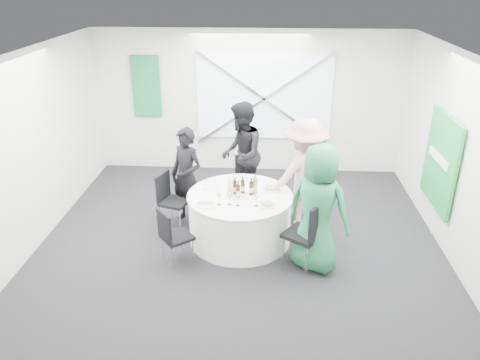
# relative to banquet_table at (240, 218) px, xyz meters

# --- Properties ---
(floor) EXTENTS (6.00, 6.00, 0.00)m
(floor) POSITION_rel_banquet_table_xyz_m (0.00, -0.20, -0.38)
(floor) COLOR black
(floor) RESTS_ON ground
(ceiling) EXTENTS (6.00, 6.00, 0.00)m
(ceiling) POSITION_rel_banquet_table_xyz_m (0.00, -0.20, 2.42)
(ceiling) COLOR white
(ceiling) RESTS_ON wall_back
(wall_back) EXTENTS (6.00, 0.00, 6.00)m
(wall_back) POSITION_rel_banquet_table_xyz_m (0.00, 2.80, 1.02)
(wall_back) COLOR silver
(wall_back) RESTS_ON floor
(wall_front) EXTENTS (6.00, 0.00, 6.00)m
(wall_front) POSITION_rel_banquet_table_xyz_m (0.00, -3.20, 1.02)
(wall_front) COLOR silver
(wall_front) RESTS_ON floor
(wall_left) EXTENTS (0.00, 6.00, 6.00)m
(wall_left) POSITION_rel_banquet_table_xyz_m (-3.00, -0.20, 1.02)
(wall_left) COLOR silver
(wall_left) RESTS_ON floor
(wall_right) EXTENTS (0.00, 6.00, 6.00)m
(wall_right) POSITION_rel_banquet_table_xyz_m (3.00, -0.20, 1.02)
(wall_right) COLOR silver
(wall_right) RESTS_ON floor
(window_panel) EXTENTS (2.60, 0.03, 1.60)m
(window_panel) POSITION_rel_banquet_table_xyz_m (0.30, 2.76, 1.12)
(window_panel) COLOR white
(window_panel) RESTS_ON wall_back
(window_brace_a) EXTENTS (2.63, 0.05, 1.84)m
(window_brace_a) POSITION_rel_banquet_table_xyz_m (0.30, 2.72, 1.12)
(window_brace_a) COLOR silver
(window_brace_a) RESTS_ON window_panel
(window_brace_b) EXTENTS (2.63, 0.05, 1.84)m
(window_brace_b) POSITION_rel_banquet_table_xyz_m (0.30, 2.72, 1.12)
(window_brace_b) COLOR silver
(window_brace_b) RESTS_ON window_panel
(green_banner) EXTENTS (0.55, 0.04, 1.20)m
(green_banner) POSITION_rel_banquet_table_xyz_m (-2.00, 2.75, 1.32)
(green_banner) COLOR #156931
(green_banner) RESTS_ON wall_back
(green_sign) EXTENTS (0.05, 1.20, 1.40)m
(green_sign) POSITION_rel_banquet_table_xyz_m (2.94, 0.40, 0.82)
(green_sign) COLOR green
(green_sign) RESTS_ON wall_right
(banquet_table) EXTENTS (1.56, 1.56, 0.76)m
(banquet_table) POSITION_rel_banquet_table_xyz_m (0.00, 0.00, 0.00)
(banquet_table) COLOR white
(banquet_table) RESTS_ON floor
(chair_back) EXTENTS (0.40, 0.41, 0.87)m
(chair_back) POSITION_rel_banquet_table_xyz_m (0.02, 1.22, 0.13)
(chair_back) COLOR black
(chair_back) RESTS_ON floor
(chair_back_left) EXTENTS (0.52, 0.51, 0.89)m
(chair_back_left) POSITION_rel_banquet_table_xyz_m (-1.13, 0.37, 0.14)
(chair_back_left) COLOR black
(chair_back_left) RESTS_ON floor
(chair_back_right) EXTENTS (0.58, 0.57, 0.91)m
(chair_back_right) POSITION_rel_banquet_table_xyz_m (0.98, 0.68, 0.15)
(chair_back_right) COLOR black
(chair_back_right) RESTS_ON floor
(chair_front_right) EXTENTS (0.64, 0.64, 1.01)m
(chair_front_right) POSITION_rel_banquet_table_xyz_m (0.97, -0.68, 0.22)
(chair_front_right) COLOR black
(chair_front_right) RESTS_ON floor
(chair_front_left) EXTENTS (0.54, 0.54, 0.84)m
(chair_front_left) POSITION_rel_banquet_table_xyz_m (-0.89, -0.70, 0.11)
(chair_front_left) COLOR black
(chair_front_left) RESTS_ON floor
(person_man_back_left) EXTENTS (0.69, 0.63, 1.59)m
(person_man_back_left) POSITION_rel_banquet_table_xyz_m (-0.88, 0.54, 0.41)
(person_man_back_left) COLOR black
(person_man_back_left) RESTS_ON floor
(person_man_back) EXTENTS (0.52, 0.90, 1.80)m
(person_man_back) POSITION_rel_banquet_table_xyz_m (-0.05, 1.28, 0.52)
(person_man_back) COLOR black
(person_man_back) RESTS_ON floor
(person_woman_pink) EXTENTS (1.29, 0.94, 1.82)m
(person_woman_pink) POSITION_rel_banquet_table_xyz_m (0.96, 0.38, 0.53)
(person_woman_pink) COLOR pink
(person_woman_pink) RESTS_ON floor
(person_woman_green) EXTENTS (1.05, 0.94, 1.80)m
(person_woman_green) POSITION_rel_banquet_table_xyz_m (1.07, -0.63, 0.52)
(person_woman_green) COLOR #207743
(person_woman_green) RESTS_ON floor
(plate_back) EXTENTS (0.29, 0.29, 0.01)m
(plate_back) POSITION_rel_banquet_table_xyz_m (-0.07, 0.58, 0.39)
(plate_back) COLOR white
(plate_back) RESTS_ON banquet_table
(plate_back_left) EXTENTS (0.28, 0.28, 0.01)m
(plate_back_left) POSITION_rel_banquet_table_xyz_m (-0.44, 0.24, 0.39)
(plate_back_left) COLOR white
(plate_back_left) RESTS_ON banquet_table
(plate_back_right) EXTENTS (0.25, 0.25, 0.04)m
(plate_back_right) POSITION_rel_banquet_table_xyz_m (0.45, 0.21, 0.40)
(plate_back_right) COLOR white
(plate_back_right) RESTS_ON banquet_table
(plate_front_right) EXTENTS (0.25, 0.25, 0.04)m
(plate_front_right) POSITION_rel_banquet_table_xyz_m (0.40, -0.31, 0.40)
(plate_front_right) COLOR white
(plate_front_right) RESTS_ON banquet_table
(plate_front_left) EXTENTS (0.27, 0.27, 0.01)m
(plate_front_left) POSITION_rel_banquet_table_xyz_m (-0.47, -0.35, 0.39)
(plate_front_left) COLOR white
(plate_front_left) RESTS_ON banquet_table
(napkin) EXTENTS (0.20, 0.14, 0.05)m
(napkin) POSITION_rel_banquet_table_xyz_m (-0.46, -0.30, 0.42)
(napkin) COLOR white
(napkin) RESTS_ON plate_front_left
(beer_bottle_a) EXTENTS (0.06, 0.06, 0.27)m
(beer_bottle_a) POSITION_rel_banquet_table_xyz_m (-0.08, 0.03, 0.48)
(beer_bottle_a) COLOR #3A1F0A
(beer_bottle_a) RESTS_ON banquet_table
(beer_bottle_b) EXTENTS (0.06, 0.06, 0.26)m
(beer_bottle_b) POSITION_rel_banquet_table_xyz_m (0.04, 0.07, 0.48)
(beer_bottle_b) COLOR #3A1F0A
(beer_bottle_b) RESTS_ON banquet_table
(beer_bottle_c) EXTENTS (0.06, 0.06, 0.27)m
(beer_bottle_c) POSITION_rel_banquet_table_xyz_m (0.16, 0.02, 0.48)
(beer_bottle_c) COLOR #3A1F0A
(beer_bottle_c) RESTS_ON banquet_table
(beer_bottle_d) EXTENTS (0.06, 0.06, 0.26)m
(beer_bottle_d) POSITION_rel_banquet_table_xyz_m (-0.02, -0.09, 0.48)
(beer_bottle_d) COLOR #3A1F0A
(beer_bottle_d) RESTS_ON banquet_table
(green_water_bottle) EXTENTS (0.08, 0.08, 0.31)m
(green_water_bottle) POSITION_rel_banquet_table_xyz_m (0.22, 0.06, 0.50)
(green_water_bottle) COLOR green
(green_water_bottle) RESTS_ON banquet_table
(clear_water_bottle) EXTENTS (0.08, 0.08, 0.31)m
(clear_water_bottle) POSITION_rel_banquet_table_xyz_m (-0.15, -0.06, 0.50)
(clear_water_bottle) COLOR silver
(clear_water_bottle) RESTS_ON banquet_table
(wine_glass_a) EXTENTS (0.07, 0.07, 0.17)m
(wine_glass_a) POSITION_rel_banquet_table_xyz_m (-0.13, -0.32, 0.50)
(wine_glass_a) COLOR white
(wine_glass_a) RESTS_ON banquet_table
(wine_glass_b) EXTENTS (0.07, 0.07, 0.17)m
(wine_glass_b) POSITION_rel_banquet_table_xyz_m (0.25, -0.33, 0.50)
(wine_glass_b) COLOR white
(wine_glass_b) RESTS_ON banquet_table
(wine_glass_c) EXTENTS (0.07, 0.07, 0.17)m
(wine_glass_c) POSITION_rel_banquet_table_xyz_m (-0.01, -0.34, 0.50)
(wine_glass_c) COLOR white
(wine_glass_c) RESTS_ON banquet_table
(wine_glass_d) EXTENTS (0.07, 0.07, 0.17)m
(wine_glass_d) POSITION_rel_banquet_table_xyz_m (-0.27, -0.33, 0.50)
(wine_glass_d) COLOR white
(wine_glass_d) RESTS_ON banquet_table
(fork_a) EXTENTS (0.09, 0.14, 0.01)m
(fork_a) POSITION_rel_banquet_table_xyz_m (0.56, 0.13, 0.38)
(fork_a) COLOR silver
(fork_a) RESTS_ON banquet_table
(knife_a) EXTENTS (0.09, 0.14, 0.01)m
(knife_a) POSITION_rel_banquet_table_xyz_m (0.40, 0.42, 0.38)
(knife_a) COLOR silver
(knife_a) RESTS_ON banquet_table
(fork_b) EXTENTS (0.08, 0.14, 0.01)m
(fork_b) POSITION_rel_banquet_table_xyz_m (-0.43, 0.38, 0.38)
(fork_b) COLOR silver
(fork_b) RESTS_ON banquet_table
(knife_b) EXTENTS (0.10, 0.13, 0.01)m
(knife_b) POSITION_rel_banquet_table_xyz_m (-0.55, 0.17, 0.38)
(knife_b) COLOR silver
(knife_b) RESTS_ON banquet_table
(fork_c) EXTENTS (0.15, 0.03, 0.01)m
(fork_c) POSITION_rel_banquet_table_xyz_m (0.11, 0.56, 0.38)
(fork_c) COLOR silver
(fork_c) RESTS_ON banquet_table
(knife_c) EXTENTS (0.15, 0.02, 0.01)m
(knife_c) POSITION_rel_banquet_table_xyz_m (-0.15, 0.55, 0.38)
(knife_c) COLOR silver
(knife_c) RESTS_ON banquet_table
(fork_d) EXTENTS (0.11, 0.12, 0.01)m
(fork_d) POSITION_rel_banquet_table_xyz_m (0.31, -0.49, 0.38)
(fork_d) COLOR silver
(fork_d) RESTS_ON banquet_table
(knife_d) EXTENTS (0.11, 0.12, 0.01)m
(knife_d) POSITION_rel_banquet_table_xyz_m (0.53, -0.22, 0.38)
(knife_d) COLOR silver
(knife_d) RESTS_ON banquet_table
(fork_e) EXTENTS (0.11, 0.12, 0.01)m
(fork_e) POSITION_rel_banquet_table_xyz_m (-0.52, -0.25, 0.38)
(fork_e) COLOR silver
(fork_e) RESTS_ON banquet_table
(knife_e) EXTENTS (0.10, 0.13, 0.01)m
(knife_e) POSITION_rel_banquet_table_xyz_m (-0.34, -0.47, 0.38)
(knife_e) COLOR silver
(knife_e) RESTS_ON banquet_table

